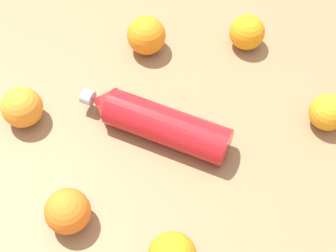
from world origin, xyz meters
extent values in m
plane|color=olive|center=(0.00, 0.00, 0.00)|extent=(2.40, 2.40, 0.00)
cylinder|color=red|center=(0.00, -0.01, 0.04)|extent=(0.21, 0.24, 0.07)
cone|color=red|center=(-0.09, 0.10, 0.04)|extent=(0.08, 0.08, 0.07)
cylinder|color=#B2B7BF|center=(-0.10, 0.12, 0.04)|extent=(0.04, 0.04, 0.03)
sphere|color=orange|center=(0.07, 0.21, 0.04)|extent=(0.08, 0.08, 0.08)
sphere|color=orange|center=(-0.23, 0.16, 0.04)|extent=(0.08, 0.08, 0.08)
sphere|color=orange|center=(0.27, 0.12, 0.04)|extent=(0.08, 0.08, 0.08)
sphere|color=orange|center=(-0.23, -0.08, 0.04)|extent=(0.08, 0.08, 0.08)
sphere|color=orange|center=(0.29, -0.13, 0.04)|extent=(0.07, 0.07, 0.07)
camera|label=1|loc=(-0.24, -0.46, 0.81)|focal=52.13mm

